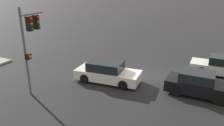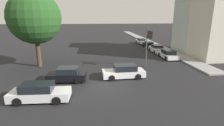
# 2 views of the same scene
# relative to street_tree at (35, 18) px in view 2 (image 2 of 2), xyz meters

# --- Properties ---
(ground_plane) EXTENTS (300.00, 300.00, 0.00)m
(ground_plane) POSITION_rel_street_tree_xyz_m (8.44, -8.26, -6.52)
(ground_plane) COLOR black
(sidewalk_strip) EXTENTS (2.59, 60.00, 0.17)m
(sidewalk_strip) POSITION_rel_street_tree_xyz_m (22.15, 23.76, -6.43)
(sidewalk_strip) COLOR gray
(sidewalk_strip) RESTS_ON ground_plane
(rowhouse_backdrop) EXTENTS (8.16, 12.28, 12.71)m
(rowhouse_backdrop) POSITION_rel_street_tree_xyz_m (27.63, 5.00, -0.48)
(rowhouse_backdrop) COLOR beige
(rowhouse_backdrop) RESTS_ON ground_plane
(street_tree) EXTENTS (6.78, 6.78, 9.93)m
(street_tree) POSITION_rel_street_tree_xyz_m (0.00, 0.00, 0.00)
(street_tree) COLOR #423323
(street_tree) RESTS_ON ground_plane
(traffic_signal) EXTENTS (0.65, 2.11, 5.52)m
(traffic_signal) POSITION_rel_street_tree_xyz_m (14.48, -2.51, -2.69)
(traffic_signal) COLOR #515456
(traffic_signal) RESTS_ON ground_plane
(crossing_car_0) EXTENTS (4.77, 2.15, 1.49)m
(crossing_car_0) POSITION_rel_street_tree_xyz_m (10.80, -5.78, -5.82)
(crossing_car_0) COLOR silver
(crossing_car_0) RESTS_ON ground_plane
(crossing_car_1) EXTENTS (4.84, 2.02, 1.50)m
(crossing_car_1) POSITION_rel_street_tree_xyz_m (3.00, -10.55, -5.81)
(crossing_car_1) COLOR silver
(crossing_car_1) RESTS_ON ground_plane
(crossing_car_2) EXTENTS (4.10, 2.12, 1.54)m
(crossing_car_2) POSITION_rel_street_tree_xyz_m (4.62, -6.28, -5.80)
(crossing_car_2) COLOR black
(crossing_car_2) RESTS_ON ground_plane
(parked_car_0) EXTENTS (1.99, 4.56, 1.44)m
(parked_car_0) POSITION_rel_street_tree_xyz_m (19.61, 2.69, -5.84)
(parked_car_0) COLOR silver
(parked_car_0) RESTS_ON ground_plane
(parked_car_1) EXTENTS (1.99, 4.21, 1.49)m
(parked_car_1) POSITION_rel_street_tree_xyz_m (19.53, 7.69, -5.81)
(parked_car_1) COLOR silver
(parked_car_1) RESTS_ON ground_plane
(parked_car_2) EXTENTS (1.85, 3.93, 1.36)m
(parked_car_2) POSITION_rel_street_tree_xyz_m (19.52, 12.70, -5.87)
(parked_car_2) COLOR black
(parked_car_2) RESTS_ON ground_plane
(parked_car_3) EXTENTS (1.86, 4.57, 1.35)m
(parked_car_3) POSITION_rel_street_tree_xyz_m (19.46, 18.71, -5.86)
(parked_car_3) COLOR silver
(parked_car_3) RESTS_ON ground_plane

